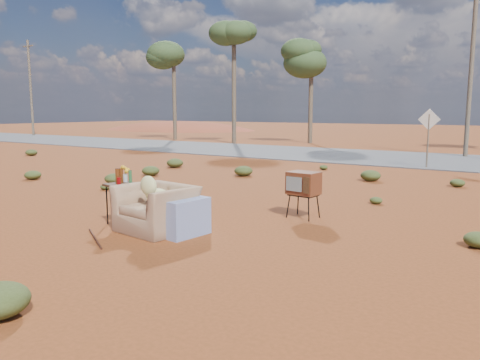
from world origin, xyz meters
The scene contains 14 objects.
ground centered at (0.00, 0.00, 0.00)m, with size 140.00×140.00×0.00m, color brown.
highway centered at (0.00, 15.00, 0.02)m, with size 140.00×7.00×0.04m, color #565659.
dirt_mound centered at (-30.00, 34.00, 0.00)m, with size 26.00×18.00×2.00m, color #983B24.
armchair centered at (-0.26, -0.25, 0.51)m, with size 1.56×0.95×1.09m.
tv_unit centered at (1.32, 2.11, 0.69)m, with size 0.61×0.52×0.92m.
side_table centered at (-1.27, -0.20, 0.79)m, with size 0.63×0.63×1.07m.
rusty_bar centered at (-0.83, -1.24, 0.02)m, with size 0.03×0.03×1.30m, color #472013.
road_sign centered at (1.50, 12.00, 1.50)m, with size 0.78×0.06×2.19m.
eucalyptus_far_left centered at (-18.00, 20.00, 5.94)m, with size 3.20×3.20×7.10m.
eucalyptus_left centered at (-12.00, 19.00, 6.92)m, with size 3.20×3.20×8.10m.
eucalyptus_near_left centered at (-8.00, 22.00, 5.45)m, with size 3.20×3.20×6.60m.
utility_pole_west centered at (-32.00, 17.50, 4.15)m, with size 1.40×0.20×8.00m.
utility_pole_center centered at (2.00, 17.50, 4.15)m, with size 1.40×0.20×8.00m.
scrub_patch centered at (-0.82, 4.41, 0.14)m, with size 17.49×8.07×0.33m.
Camera 1 is at (5.35, -6.13, 2.11)m, focal length 35.00 mm.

